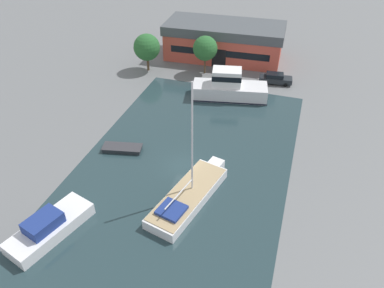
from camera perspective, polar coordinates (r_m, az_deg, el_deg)
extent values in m
plane|color=slate|center=(40.42, -1.25, -3.43)|extent=(440.00, 440.00, 0.00)
cube|color=#23383D|center=(40.42, -1.25, -3.42)|extent=(22.14, 38.15, 0.01)
cube|color=#C64C3D|center=(65.08, 4.88, 14.78)|extent=(19.18, 9.20, 4.28)
cube|color=#474C51|center=(64.09, 5.02, 17.18)|extent=(19.76, 9.48, 1.50)
cube|color=black|center=(61.54, 4.09, 12.87)|extent=(2.26, 0.17, 3.00)
cube|color=black|center=(61.21, 4.13, 13.61)|extent=(15.96, 0.84, 1.07)
cylinder|color=brown|center=(59.49, 1.96, 11.92)|extent=(0.27, 0.27, 2.67)
sphere|color=#28602D|center=(58.42, 2.02, 14.37)|extent=(3.74, 3.74, 3.74)
cylinder|color=brown|center=(60.94, -6.72, 12.10)|extent=(0.38, 0.38, 2.27)
sphere|color=#28602D|center=(59.91, -6.91, 14.43)|extent=(4.10, 4.10, 4.10)
cube|color=#1E2328|center=(57.89, 12.61, 9.59)|extent=(4.97, 2.35, 0.75)
cube|color=black|center=(57.59, 12.50, 10.19)|extent=(2.66, 1.86, 0.57)
cube|color=black|center=(57.67, 13.76, 10.02)|extent=(0.21, 1.42, 0.46)
cylinder|color=black|center=(58.84, 14.03, 9.43)|extent=(0.62, 0.27, 0.60)
cylinder|color=black|center=(57.42, 14.04, 8.74)|extent=(0.62, 0.27, 0.60)
cylinder|color=black|center=(58.70, 11.12, 9.78)|extent=(0.62, 0.27, 0.60)
cylinder|color=black|center=(57.28, 11.06, 9.10)|extent=(0.62, 0.27, 0.60)
cube|color=white|center=(36.17, -0.61, -8.09)|extent=(5.50, 10.64, 1.03)
cube|color=white|center=(39.88, 3.69, -3.19)|extent=(1.69, 1.50, 1.03)
cube|color=tan|center=(35.79, -0.62, -7.45)|extent=(5.28, 10.21, 0.08)
cylinder|color=silver|center=(32.65, 0.02, 0.60)|extent=(0.16, 0.16, 11.31)
cylinder|color=silver|center=(34.07, -1.99, -7.57)|extent=(1.18, 4.48, 0.12)
cube|color=navy|center=(34.01, -3.14, -9.99)|extent=(2.72, 2.70, 0.30)
cube|color=silver|center=(52.83, 5.76, 8.02)|extent=(10.72, 5.52, 1.96)
cube|color=black|center=(53.22, 5.70, 7.23)|extent=(10.84, 5.61, 0.18)
cube|color=white|center=(51.87, 5.32, 10.11)|extent=(4.31, 3.28, 2.26)
cube|color=black|center=(51.77, 5.34, 10.33)|extent=(4.41, 3.37, 0.72)
cube|color=#23282D|center=(43.29, -10.57, -0.68)|extent=(4.52, 2.47, 0.44)
cube|color=#333338|center=(43.14, -10.61, -0.41)|extent=(4.71, 2.60, 0.08)
cube|color=white|center=(35.63, -20.76, -11.89)|extent=(4.98, 8.20, 1.17)
cube|color=navy|center=(34.71, -21.74, -11.08)|extent=(2.83, 3.53, 1.05)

